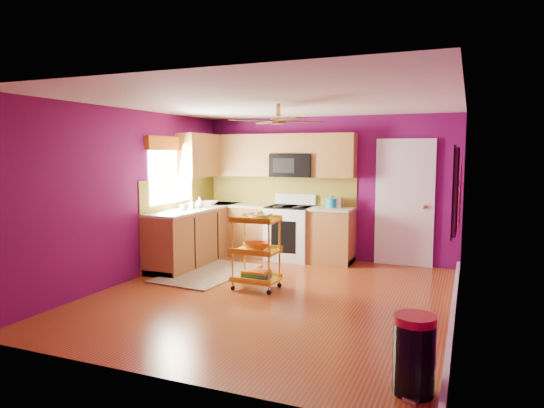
% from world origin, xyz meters
% --- Properties ---
extents(ground, '(5.00, 5.00, 0.00)m').
position_xyz_m(ground, '(0.00, 0.00, 0.00)').
color(ground, maroon).
rests_on(ground, ground).
extents(room_envelope, '(4.54, 5.04, 2.52)m').
position_xyz_m(room_envelope, '(0.03, 0.00, 1.63)').
color(room_envelope, '#610B51').
rests_on(room_envelope, ground).
extents(lower_cabinets, '(2.81, 2.31, 0.94)m').
position_xyz_m(lower_cabinets, '(-1.35, 1.82, 0.43)').
color(lower_cabinets, brown).
rests_on(lower_cabinets, ground).
extents(electric_range, '(0.76, 0.66, 1.13)m').
position_xyz_m(electric_range, '(-0.55, 2.17, 0.48)').
color(electric_range, white).
rests_on(electric_range, ground).
extents(upper_cabinetry, '(2.80, 2.30, 1.26)m').
position_xyz_m(upper_cabinetry, '(-1.24, 2.17, 1.80)').
color(upper_cabinetry, brown).
rests_on(upper_cabinetry, ground).
extents(left_window, '(0.08, 1.35, 1.08)m').
position_xyz_m(left_window, '(-2.22, 1.05, 1.74)').
color(left_window, white).
rests_on(left_window, ground).
extents(panel_door, '(0.95, 0.11, 2.15)m').
position_xyz_m(panel_door, '(1.35, 2.47, 1.02)').
color(panel_door, white).
rests_on(panel_door, ground).
extents(right_wall_art, '(0.04, 2.74, 1.04)m').
position_xyz_m(right_wall_art, '(2.23, -0.34, 1.44)').
color(right_wall_art, black).
rests_on(right_wall_art, ground).
extents(ceiling_fan, '(1.01, 1.01, 0.26)m').
position_xyz_m(ceiling_fan, '(0.00, 0.20, 2.29)').
color(ceiling_fan, '#BF8C3F').
rests_on(ceiling_fan, ground).
extents(shag_rug, '(1.17, 1.77, 0.02)m').
position_xyz_m(shag_rug, '(-1.37, 0.71, 0.01)').
color(shag_rug, '#331D11').
rests_on(shag_rug, ground).
extents(rolling_cart, '(0.61, 0.45, 1.09)m').
position_xyz_m(rolling_cart, '(-0.33, 0.24, 0.56)').
color(rolling_cart, yellow).
rests_on(rolling_cart, ground).
extents(trash_can, '(0.42, 0.42, 0.62)m').
position_xyz_m(trash_can, '(1.99, -1.96, 0.31)').
color(trash_can, black).
rests_on(trash_can, ground).
extents(teal_kettle, '(0.18, 0.18, 0.21)m').
position_xyz_m(teal_kettle, '(0.17, 2.24, 1.02)').
color(teal_kettle, teal).
rests_on(teal_kettle, lower_cabinets).
extents(toaster, '(0.22, 0.15, 0.18)m').
position_xyz_m(toaster, '(0.23, 2.30, 1.03)').
color(toaster, beige).
rests_on(toaster, lower_cabinets).
extents(soap_bottle_a, '(0.08, 0.08, 0.18)m').
position_xyz_m(soap_bottle_a, '(-1.92, 1.17, 1.03)').
color(soap_bottle_a, '#EA3F72').
rests_on(soap_bottle_a, lower_cabinets).
extents(soap_bottle_b, '(0.14, 0.14, 0.19)m').
position_xyz_m(soap_bottle_b, '(-1.90, 1.39, 1.03)').
color(soap_bottle_b, white).
rests_on(soap_bottle_b, lower_cabinets).
extents(counter_dish, '(0.29, 0.29, 0.07)m').
position_xyz_m(counter_dish, '(-1.97, 1.85, 0.98)').
color(counter_dish, white).
rests_on(counter_dish, lower_cabinets).
extents(counter_cup, '(0.13, 0.13, 0.11)m').
position_xyz_m(counter_cup, '(-1.94, 0.95, 0.99)').
color(counter_cup, white).
rests_on(counter_cup, lower_cabinets).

